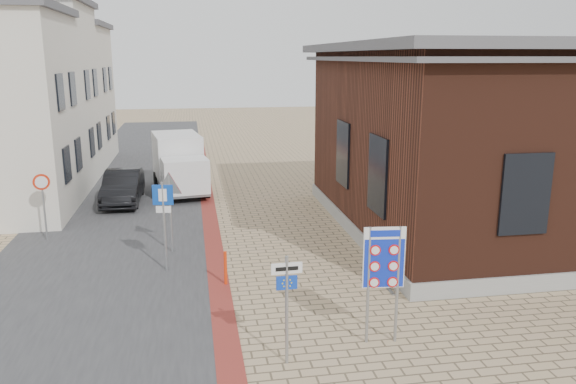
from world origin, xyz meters
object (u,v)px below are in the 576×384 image
object	(u,v)px
border_sign	(384,260)
box_truck	(179,163)
essen_sign	(287,294)
parking_sign	(164,210)
bollard	(226,268)
sedan	(123,187)

from	to	relation	value
border_sign	box_truck	bearing A→B (deg)	112.71
border_sign	essen_sign	size ratio (longest dim) A/B	1.14
parking_sign	bollard	world-z (taller)	parking_sign
box_truck	bollard	distance (m)	11.92
border_sign	bollard	xyz separation A→B (m)	(-3.26, 3.89, -1.46)
box_truck	parking_sign	distance (m)	10.44
essen_sign	bollard	bearing A→B (deg)	100.57
box_truck	bollard	xyz separation A→B (m)	(1.42, -11.80, -0.89)
border_sign	essen_sign	bearing A→B (deg)	-160.49
essen_sign	border_sign	bearing A→B (deg)	11.28
parking_sign	bollard	xyz separation A→B (m)	(1.70, -1.38, -1.40)
box_truck	parking_sign	xyz separation A→B (m)	(-0.28, -10.42, 0.51)
box_truck	parking_sign	size ratio (longest dim) A/B	1.95
box_truck	border_sign	distance (m)	16.39
box_truck	border_sign	size ratio (longest dim) A/B	1.97
border_sign	parking_sign	world-z (taller)	parking_sign
sedan	essen_sign	world-z (taller)	essen_sign
sedan	border_sign	bearing A→B (deg)	-62.30
box_truck	essen_sign	world-z (taller)	box_truck
essen_sign	bollard	xyz separation A→B (m)	(-1.00, 4.43, -1.08)
sedan	parking_sign	world-z (taller)	parking_sign
sedan	box_truck	world-z (taller)	box_truck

